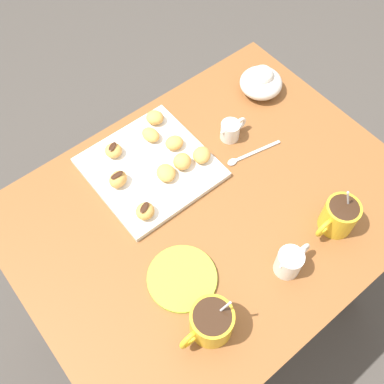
# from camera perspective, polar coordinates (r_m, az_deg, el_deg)

# --- Properties ---
(ground_plane) EXTENTS (8.00, 8.00, 0.00)m
(ground_plane) POSITION_cam_1_polar(r_m,az_deg,el_deg) (1.83, 1.72, -13.41)
(ground_plane) COLOR #423D38
(dining_table) EXTENTS (0.99, 0.76, 0.75)m
(dining_table) POSITION_cam_1_polar(r_m,az_deg,el_deg) (1.26, 2.43, -5.06)
(dining_table) COLOR brown
(dining_table) RESTS_ON ground_plane
(pastry_plate_square) EXTENTS (0.30, 0.30, 0.02)m
(pastry_plate_square) POSITION_cam_1_polar(r_m,az_deg,el_deg) (1.19, -5.30, 3.10)
(pastry_plate_square) COLOR silver
(pastry_plate_square) RESTS_ON dining_table
(coffee_mug_mustard_left) EXTENTS (0.12, 0.08, 0.14)m
(coffee_mug_mustard_left) POSITION_cam_1_polar(r_m,az_deg,el_deg) (1.12, 18.14, -2.92)
(coffee_mug_mustard_left) COLOR gold
(coffee_mug_mustard_left) RESTS_ON dining_table
(coffee_mug_mustard_right) EXTENTS (0.13, 0.09, 0.13)m
(coffee_mug_mustard_right) POSITION_cam_1_polar(r_m,az_deg,el_deg) (0.98, 2.40, -16.16)
(coffee_mug_mustard_right) COLOR gold
(coffee_mug_mustard_right) RESTS_ON dining_table
(cream_pitcher_white) EXTENTS (0.10, 0.06, 0.07)m
(cream_pitcher_white) POSITION_cam_1_polar(r_m,az_deg,el_deg) (1.05, 12.28, -8.61)
(cream_pitcher_white) COLOR silver
(cream_pitcher_white) RESTS_ON dining_table
(ice_cream_bowl) EXTENTS (0.12, 0.12, 0.09)m
(ice_cream_bowl) POSITION_cam_1_polar(r_m,az_deg,el_deg) (1.35, 8.77, 13.68)
(ice_cream_bowl) COLOR silver
(ice_cream_bowl) RESTS_ON dining_table
(chocolate_sauce_pitcher) EXTENTS (0.09, 0.05, 0.06)m
(chocolate_sauce_pitcher) POSITION_cam_1_polar(r_m,az_deg,el_deg) (1.24, 4.91, 7.87)
(chocolate_sauce_pitcher) COLOR silver
(chocolate_sauce_pitcher) RESTS_ON dining_table
(saucer_lime_left) EXTENTS (0.16, 0.16, 0.01)m
(saucer_lime_left) POSITION_cam_1_polar(r_m,az_deg,el_deg) (1.05, -1.27, -10.88)
(saucer_lime_left) COLOR #9EC633
(saucer_lime_left) RESTS_ON dining_table
(loose_spoon_near_saucer) EXTENTS (0.16, 0.04, 0.01)m
(loose_spoon_near_saucer) POSITION_cam_1_polar(r_m,az_deg,el_deg) (1.22, 7.08, 4.64)
(loose_spoon_near_saucer) COLOR silver
(loose_spoon_near_saucer) RESTS_ON dining_table
(beignet_0) EXTENTS (0.06, 0.06, 0.04)m
(beignet_0) POSITION_cam_1_polar(r_m,az_deg,el_deg) (1.15, -9.37, 1.61)
(beignet_0) COLOR #D19347
(beignet_0) RESTS_ON pastry_plate_square
(chocolate_drizzle_0) EXTENTS (0.04, 0.02, 0.00)m
(chocolate_drizzle_0) POSITION_cam_1_polar(r_m,az_deg,el_deg) (1.13, -9.51, 2.15)
(chocolate_drizzle_0) COLOR #381E11
(chocolate_drizzle_0) RESTS_ON beignet_0
(beignet_1) EXTENTS (0.05, 0.06, 0.03)m
(beignet_1) POSITION_cam_1_polar(r_m,az_deg,el_deg) (1.23, -5.12, 7.34)
(beignet_1) COLOR #D19347
(beignet_1) RESTS_ON pastry_plate_square
(beignet_2) EXTENTS (0.07, 0.07, 0.03)m
(beignet_2) POSITION_cam_1_polar(r_m,az_deg,el_deg) (1.26, -4.73, 9.39)
(beignet_2) COLOR #D19347
(beignet_2) RESTS_ON pastry_plate_square
(beignet_3) EXTENTS (0.06, 0.06, 0.03)m
(beignet_3) POSITION_cam_1_polar(r_m,az_deg,el_deg) (1.10, -5.97, -2.41)
(beignet_3) COLOR #D19347
(beignet_3) RESTS_ON pastry_plate_square
(chocolate_drizzle_3) EXTENTS (0.04, 0.03, 0.00)m
(chocolate_drizzle_3) POSITION_cam_1_polar(r_m,az_deg,el_deg) (1.08, -6.06, -1.95)
(chocolate_drizzle_3) COLOR #381E11
(chocolate_drizzle_3) RESTS_ON beignet_3
(beignet_4) EXTENTS (0.05, 0.05, 0.03)m
(beignet_4) POSITION_cam_1_polar(r_m,az_deg,el_deg) (1.21, -9.94, 5.21)
(beignet_4) COLOR #D19347
(beignet_4) RESTS_ON pastry_plate_square
(chocolate_drizzle_4) EXTENTS (0.04, 0.03, 0.00)m
(chocolate_drizzle_4) POSITION_cam_1_polar(r_m,az_deg,el_deg) (1.19, -10.06, 5.70)
(chocolate_drizzle_4) COLOR #381E11
(chocolate_drizzle_4) RESTS_ON beignet_4
(beignet_5) EXTENTS (0.07, 0.07, 0.03)m
(beignet_5) POSITION_cam_1_polar(r_m,az_deg,el_deg) (1.18, 1.23, 4.72)
(beignet_5) COLOR #D19347
(beignet_5) RESTS_ON pastry_plate_square
(beignet_6) EXTENTS (0.06, 0.05, 0.03)m
(beignet_6) POSITION_cam_1_polar(r_m,az_deg,el_deg) (1.20, -2.26, 6.26)
(beignet_6) COLOR #D19347
(beignet_6) RESTS_ON pastry_plate_square
(beignet_7) EXTENTS (0.07, 0.07, 0.04)m
(beignet_7) POSITION_cam_1_polar(r_m,az_deg,el_deg) (1.16, -1.25, 3.90)
(beignet_7) COLOR #D19347
(beignet_7) RESTS_ON pastry_plate_square
(beignet_8) EXTENTS (0.06, 0.06, 0.03)m
(beignet_8) POSITION_cam_1_polar(r_m,az_deg,el_deg) (1.15, -3.31, 2.43)
(beignet_8) COLOR #D19347
(beignet_8) RESTS_ON pastry_plate_square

